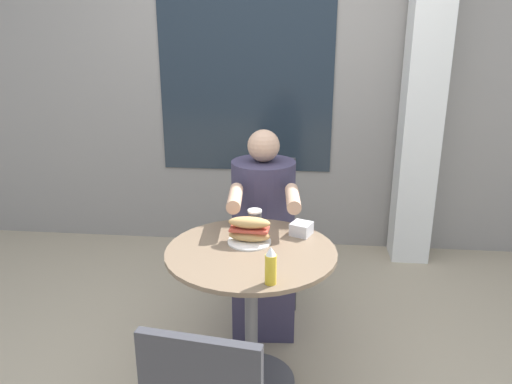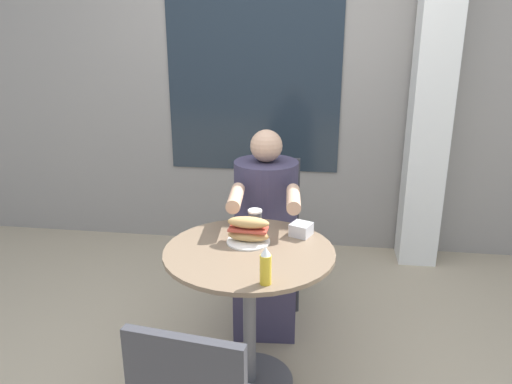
{
  "view_description": "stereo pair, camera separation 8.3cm",
  "coord_description": "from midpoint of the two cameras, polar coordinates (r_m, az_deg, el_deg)",
  "views": [
    {
      "loc": [
        0.23,
        -2.0,
        1.64
      ],
      "look_at": [
        0.0,
        0.21,
        0.91
      ],
      "focal_mm": 35.0,
      "sensor_mm": 36.0,
      "label": 1
    },
    {
      "loc": [
        0.31,
        -1.99,
        1.64
      ],
      "look_at": [
        0.0,
        0.21,
        0.91
      ],
      "focal_mm": 35.0,
      "sensor_mm": 36.0,
      "label": 2
    }
  ],
  "objects": [
    {
      "name": "ground_plane",
      "position": [
        2.6,
        0.28,
        -20.88
      ],
      "size": [
        8.0,
        8.0,
        0.0
      ],
      "primitive_type": "plane",
      "color": "tan"
    },
    {
      "name": "seated_diner",
      "position": [
        2.83,
        2.03,
        -5.87
      ],
      "size": [
        0.39,
        0.65,
        1.13
      ],
      "rotation": [
        0.0,
        0.0,
        3.22
      ],
      "color": "#38334C",
      "rests_on": "ground_plane"
    },
    {
      "name": "napkin_box",
      "position": [
        2.37,
        6.19,
        -4.28
      ],
      "size": [
        0.12,
        0.12,
        0.06
      ],
      "rotation": [
        0.0,
        0.0,
        -0.4
      ],
      "color": "silver",
      "rests_on": "cafe_table"
    },
    {
      "name": "condiment_bottle",
      "position": [
        1.92,
        2.36,
        -8.48
      ],
      "size": [
        0.05,
        0.05,
        0.15
      ],
      "color": "gold",
      "rests_on": "cafe_table"
    },
    {
      "name": "storefront_wall",
      "position": [
        3.74,
        3.97,
        14.52
      ],
      "size": [
        8.0,
        0.09,
        2.8
      ],
      "color": "gray",
      "rests_on": "ground_plane"
    },
    {
      "name": "lattice_pillar",
      "position": [
        3.63,
        20.07,
        10.21
      ],
      "size": [
        0.26,
        0.26,
        2.4
      ],
      "color": "silver",
      "rests_on": "ground_plane"
    },
    {
      "name": "sandwich_on_plate",
      "position": [
        2.28,
        0.17,
        -4.49
      ],
      "size": [
        0.2,
        0.2,
        0.12
      ],
      "rotation": [
        0.0,
        0.0,
        -0.05
      ],
      "color": "white",
      "rests_on": "cafe_table"
    },
    {
      "name": "cafe_table",
      "position": [
        2.31,
        0.3,
        -10.78
      ],
      "size": [
        0.76,
        0.76,
        0.71
      ],
      "color": "brown",
      "rests_on": "ground_plane"
    },
    {
      "name": "diner_chair",
      "position": [
        3.14,
        2.52,
        -2.67
      ],
      "size": [
        0.41,
        0.41,
        0.87
      ],
      "rotation": [
        0.0,
        0.0,
        3.22
      ],
      "color": "#333338",
      "rests_on": "ground_plane"
    },
    {
      "name": "drink_cup",
      "position": [
        2.43,
        0.87,
        -3.16
      ],
      "size": [
        0.07,
        0.07,
        0.1
      ],
      "color": "#424247",
      "rests_on": "cafe_table"
    }
  ]
}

